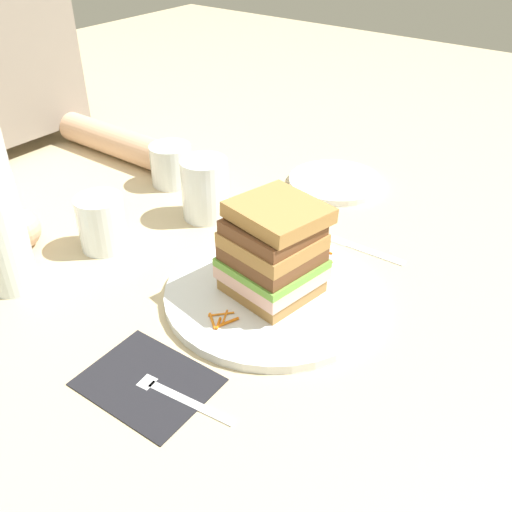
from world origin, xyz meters
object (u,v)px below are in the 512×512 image
knife (348,243)px  side_plate (335,182)px  main_plate (274,292)px  fork (166,389)px  juice_glass (205,192)px  sandwich (275,250)px  napkin_dark (151,383)px  empty_tumbler_1 (171,165)px  empty_tumbler_0 (102,223)px

knife → side_plate: (0.17, 0.12, 0.00)m
main_plate → fork: size_ratio=1.73×
knife → juice_glass: (-0.07, 0.23, 0.04)m
fork → juice_glass: bearing=34.7°
sandwich → side_plate: (0.34, 0.10, -0.07)m
main_plate → side_plate: size_ratio=1.68×
napkin_dark → juice_glass: size_ratio=1.43×
napkin_dark → empty_tumbler_1: (0.38, 0.33, 0.04)m
main_plate → napkin_dark: main_plate is taller
napkin_dark → juice_glass: (0.32, 0.20, 0.04)m
juice_glass → side_plate: juice_glass is taller
side_plate → knife: bearing=-144.2°
juice_glass → empty_tumbler_1: size_ratio=1.35×
empty_tumbler_1 → napkin_dark: bearing=-138.8°
fork → empty_tumbler_1: empty_tumbler_1 is taller
knife → empty_tumbler_1: bearing=91.7°
knife → empty_tumbler_1: (-0.01, 0.36, 0.04)m
sandwich → empty_tumbler_1: 0.39m
main_plate → juice_glass: size_ratio=2.86×
sandwich → juice_glass: bearing=63.4°
knife → empty_tumbler_1: size_ratio=2.68×
empty_tumbler_0 → side_plate: bearing=-23.9°
main_plate → sandwich: (0.00, -0.00, 0.07)m
fork → empty_tumbler_1: bearing=43.2°
knife → juice_glass: bearing=105.6°
sandwich → napkin_dark: (-0.22, 0.02, -0.07)m
main_plate → sandwich: sandwich is taller
fork → side_plate: (0.55, 0.11, 0.00)m
fork → empty_tumbler_1: 0.52m
fork → knife: size_ratio=0.83×
sandwich → juice_glass: sandwich is taller
knife → sandwich: bearing=174.7°
main_plate → napkin_dark: bearing=175.8°
fork → empty_tumbler_0: bearing=61.1°
knife → empty_tumbler_0: empty_tumbler_0 is taller
main_plate → fork: bearing=-178.3°
fork → sandwich: bearing=1.6°
napkin_dark → knife: size_ratio=0.72×
empty_tumbler_0 → napkin_dark: bearing=-121.3°
empty_tumbler_1 → side_plate: empty_tumbler_1 is taller
sandwich → empty_tumbler_0: (-0.06, 0.28, -0.03)m
napkin_dark → side_plate: side_plate is taller
napkin_dark → knife: same height
napkin_dark → empty_tumbler_0: empty_tumbler_0 is taller
sandwich → fork: sandwich is taller
sandwich → empty_tumbler_0: sandwich is taller
main_plate → napkin_dark: size_ratio=1.99×
sandwich → juice_glass: size_ratio=1.28×
juice_glass → sandwich: bearing=-116.6°
fork → side_plate: 0.56m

